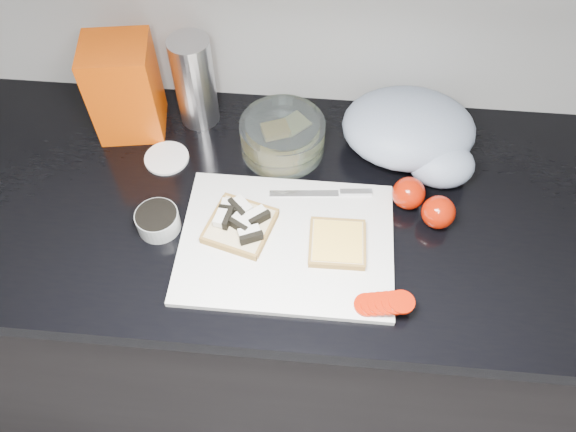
% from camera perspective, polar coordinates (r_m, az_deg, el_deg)
% --- Properties ---
extents(base_cabinet, '(3.50, 0.60, 0.86)m').
position_cam_1_polar(base_cabinet, '(1.53, -0.01, -9.10)').
color(base_cabinet, black).
rests_on(base_cabinet, ground).
extents(countertop, '(3.50, 0.64, 0.04)m').
position_cam_1_polar(countertop, '(1.14, -0.01, 1.07)').
color(countertop, black).
rests_on(countertop, base_cabinet).
extents(cutting_board, '(0.40, 0.30, 0.01)m').
position_cam_1_polar(cutting_board, '(1.06, -0.15, -2.70)').
color(cutting_board, silver).
rests_on(cutting_board, countertop).
extents(bread_left, '(0.15, 0.15, 0.04)m').
position_cam_1_polar(bread_left, '(1.07, -4.88, -0.79)').
color(bread_left, beige).
rests_on(bread_left, cutting_board).
extents(bread_right, '(0.11, 0.11, 0.02)m').
position_cam_1_polar(bread_right, '(1.05, 5.03, -2.76)').
color(bread_right, beige).
rests_on(bread_right, cutting_board).
extents(tomato_slices, '(0.11, 0.06, 0.02)m').
position_cam_1_polar(tomato_slices, '(0.99, 9.73, -8.75)').
color(tomato_slices, '#9F1603').
rests_on(tomato_slices, cutting_board).
extents(knife, '(0.20, 0.03, 0.01)m').
position_cam_1_polar(knife, '(1.12, 4.68, 2.35)').
color(knife, silver).
rests_on(knife, cutting_board).
extents(seed_tub, '(0.08, 0.08, 0.04)m').
position_cam_1_polar(seed_tub, '(1.10, -13.10, -0.40)').
color(seed_tub, '#929797').
rests_on(seed_tub, countertop).
extents(tub_lid, '(0.12, 0.12, 0.01)m').
position_cam_1_polar(tub_lid, '(1.22, -12.22, 5.77)').
color(tub_lid, white).
rests_on(tub_lid, countertop).
extents(glass_bowl, '(0.18, 0.18, 0.07)m').
position_cam_1_polar(glass_bowl, '(1.19, -0.57, 8.06)').
color(glass_bowl, silver).
rests_on(glass_bowl, countertop).
extents(bread_bag, '(0.15, 0.15, 0.21)m').
position_cam_1_polar(bread_bag, '(1.24, -16.26, 12.34)').
color(bread_bag, red).
rests_on(bread_bag, countertop).
extents(steel_canister, '(0.09, 0.09, 0.21)m').
position_cam_1_polar(steel_canister, '(1.23, -9.47, 13.29)').
color(steel_canister, silver).
rests_on(steel_canister, countertop).
extents(grocery_bag, '(0.28, 0.24, 0.12)m').
position_cam_1_polar(grocery_bag, '(1.19, 12.58, 8.24)').
color(grocery_bag, '#929DB3').
rests_on(grocery_bag, countertop).
extents(whole_tomatoes, '(0.12, 0.11, 0.06)m').
position_cam_1_polar(whole_tomatoes, '(1.11, 13.59, 1.33)').
color(whole_tomatoes, '#9F1603').
rests_on(whole_tomatoes, countertop).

